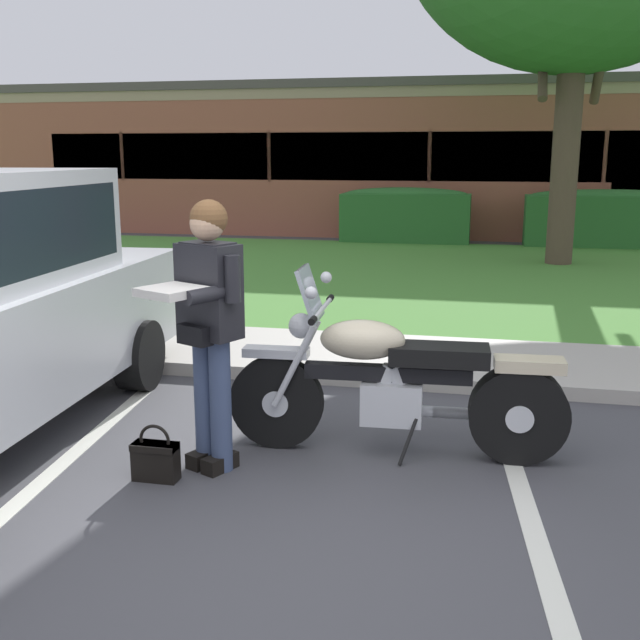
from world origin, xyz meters
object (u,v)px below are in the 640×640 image
handbag (155,458)px  hedge_center_left (608,218)px  motorcycle (407,384)px  hedge_left (405,214)px  brick_building (442,158)px  rider_person (207,314)px

handbag → hedge_center_left: hedge_center_left is taller
motorcycle → hedge_left: 12.04m
hedge_center_left → brick_building: size_ratio=0.15×
hedge_left → hedge_center_left: bearing=0.0°
motorcycle → handbag: size_ratio=6.23×
motorcycle → handbag: 1.67m
motorcycle → rider_person: bearing=-157.6°
brick_building → hedge_left: bearing=-94.1°
handbag → hedge_left: 12.73m
motorcycle → rider_person: rider_person is taller
hedge_center_left → rider_person: bearing=-108.4°
hedge_center_left → brick_building: bearing=122.9°
hedge_center_left → handbag: bearing=-109.2°
rider_person → hedge_left: (-0.08, 12.47, -0.36)m
handbag → hedge_left: bearing=89.1°
motorcycle → handbag: motorcycle is taller
motorcycle → hedge_left: size_ratio=0.80×
hedge_left → brick_building: bearing=85.9°
brick_building → handbag: bearing=-91.9°
hedge_left → hedge_center_left: (4.23, 0.00, -0.00)m
rider_person → handbag: bearing=-137.7°
hedge_center_left → brick_building: (-3.80, 5.87, 1.17)m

